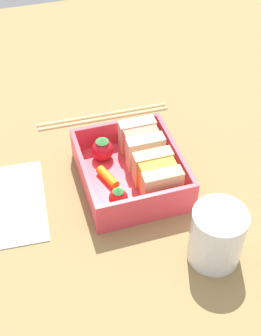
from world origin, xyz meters
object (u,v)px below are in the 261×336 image
object	(u,v)px
strawberry_far_left	(103,149)
drinking_glass	(217,236)
carrot_stick_far_left	(107,176)
folded_napkin	(11,203)
sandwich_left	(141,143)
strawberry_left	(118,197)
sandwich_center_left	(157,176)
chopstick_pair	(102,116)

from	to	relation	value
strawberry_far_left	drinking_glass	size ratio (longest dim) A/B	0.49
carrot_stick_far_left	folded_napkin	xyz separation A→B (cm)	(-0.32, -13.52, -1.66)
sandwich_left	strawberry_left	bearing A→B (deg)	-35.23
sandwich_left	sandwich_center_left	size ratio (longest dim) A/B	1.00
drinking_glass	strawberry_far_left	bearing A→B (deg)	-155.77
sandwich_left	strawberry_far_left	size ratio (longest dim) A/B	1.54
sandwich_center_left	sandwich_left	bearing A→B (deg)	180.00
strawberry_left	drinking_glass	xyz separation A→B (cm)	(10.36, 9.16, 1.29)
strawberry_far_left	chopstick_pair	world-z (taller)	strawberry_far_left
drinking_glass	folded_napkin	bearing A→B (deg)	-124.34
sandwich_center_left	strawberry_far_left	distance (cm)	9.85
sandwich_center_left	drinking_glass	size ratio (longest dim) A/B	0.75
chopstick_pair	sandwich_left	bearing A→B (deg)	13.83
sandwich_center_left	chopstick_pair	world-z (taller)	sandwich_center_left
carrot_stick_far_left	drinking_glass	distance (cm)	18.09
strawberry_far_left	folded_napkin	size ratio (longest dim) A/B	0.25
strawberry_far_left	drinking_glass	world-z (taller)	drinking_glass
sandwich_center_left	folded_napkin	size ratio (longest dim) A/B	0.39
sandwich_center_left	strawberry_left	size ratio (longest dim) A/B	1.86
sandwich_center_left	strawberry_far_left	size ratio (longest dim) A/B	1.54
strawberry_far_left	folded_napkin	world-z (taller)	strawberry_far_left
carrot_stick_far_left	folded_napkin	size ratio (longest dim) A/B	0.26
sandwich_left	strawberry_far_left	bearing A→B (deg)	-102.31
strawberry_left	folded_napkin	xyz separation A→B (cm)	(-5.29, -13.76, -2.39)
sandwich_left	chopstick_pair	size ratio (longest dim) A/B	0.27
drinking_glass	folded_napkin	world-z (taller)	drinking_glass
strawberry_left	chopstick_pair	xyz separation A→B (cm)	(-20.05, 2.82, -2.24)
sandwich_left	chopstick_pair	distance (cm)	12.70
sandwich_left	carrot_stick_far_left	distance (cm)	7.02
sandwich_left	drinking_glass	distance (cm)	18.82
strawberry_far_left	strawberry_left	size ratio (longest dim) A/B	1.21
carrot_stick_far_left	sandwich_left	bearing A→B (deg)	117.94
sandwich_left	chopstick_pair	world-z (taller)	sandwich_left
sandwich_left	sandwich_center_left	world-z (taller)	same
sandwich_center_left	strawberry_left	distance (cm)	5.97
drinking_glass	folded_napkin	xyz separation A→B (cm)	(-15.65, -22.92, -3.68)
carrot_stick_far_left	strawberry_far_left	bearing A→B (deg)	173.04
sandwich_center_left	folded_napkin	world-z (taller)	sandwich_center_left
chopstick_pair	drinking_glass	world-z (taller)	drinking_glass
drinking_glass	strawberry_left	bearing A→B (deg)	-138.52
sandwich_left	carrot_stick_far_left	xyz separation A→B (cm)	(3.18, -5.99, -1.81)
chopstick_pair	carrot_stick_far_left	bearing A→B (deg)	-11.47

